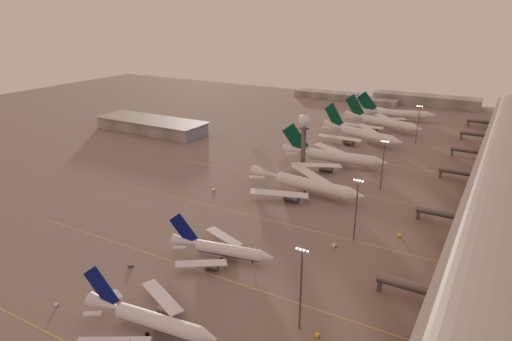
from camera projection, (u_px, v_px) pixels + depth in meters
The scene contains 25 objects.
ground at pixel (139, 271), 150.57m from camera, with size 700.00×700.00×0.00m, color #535151.
taxiway_markings at pixel (294, 225), 182.38m from camera, with size 180.00×185.25×0.02m.
hangar at pixel (151, 125), 319.61m from camera, with size 82.00×27.00×8.50m.
radar_tower at pixel (304, 131), 239.34m from camera, with size 6.40×6.40×31.10m.
mast_a at pixel (301, 285), 118.89m from camera, with size 3.60×0.56×25.00m.
mast_b at pixel (356, 207), 165.27m from camera, with size 3.60×0.56×25.00m.
mast_c at pixel (383, 163), 212.60m from camera, with size 3.60×0.56×25.00m.
mast_d at pixel (418, 122), 287.15m from camera, with size 3.60×0.56×25.00m.
distant_horizon at pixel (393, 99), 414.00m from camera, with size 165.00×37.50×9.00m.
narrowbody_near at pixel (150, 322), 121.06m from camera, with size 41.34×32.85×16.16m.
narrowbody_mid at pixel (221, 251), 156.72m from camera, with size 38.01×30.07×14.97m.
widebody_white at pixel (305, 186), 211.79m from camera, with size 58.91×47.06×20.71m.
greentail_a at pixel (334, 159), 249.63m from camera, with size 59.33×47.74×21.55m.
greentail_b at pixel (361, 136), 294.52m from camera, with size 58.56×46.53×22.06m.
greentail_c at pixel (382, 124), 323.76m from camera, with size 60.44×48.16×22.48m.
greentail_d at pixel (396, 115), 350.51m from camera, with size 58.38×46.55×21.65m.
gsv_truck_a at pixel (57, 304), 132.23m from camera, with size 4.70×4.10×1.87m.
gsv_catering_a at pixel (318, 331), 119.44m from camera, with size 5.00×3.08×3.82m.
gsv_tug_mid at pixel (131, 266), 152.37m from camera, with size 3.64×2.83×0.91m.
gsv_truck_b at pixel (335, 245), 164.54m from camera, with size 6.41×3.41×2.46m.
gsv_truck_c at pixel (214, 189), 215.99m from camera, with size 4.24×5.08×1.99m.
gsv_catering_b at pixel (400, 232), 171.95m from camera, with size 5.71×4.29×4.29m.
gsv_tug_far at pixel (302, 176), 233.53m from camera, with size 4.40×4.16×1.09m.
gsv_truck_d at pixel (263, 159), 258.42m from camera, with size 2.67×5.06×1.94m.
gsv_tug_hangar at pixel (374, 163), 253.64m from camera, with size 3.29×2.01×0.93m.
Camera 1 is at (98.28, -94.34, 81.85)m, focal length 32.00 mm.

